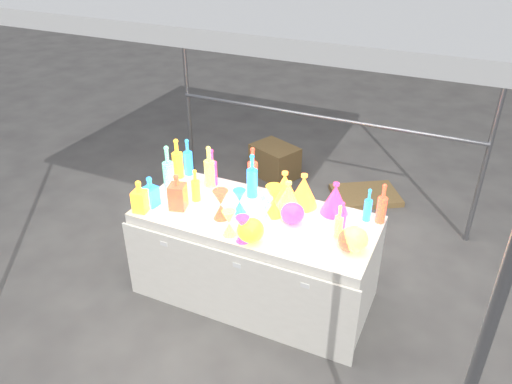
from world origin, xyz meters
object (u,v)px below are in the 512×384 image
at_px(display_table, 256,256).
at_px(bottle_0, 177,158).
at_px(cardboard_box_closed, 275,161).
at_px(decanter_0, 140,196).
at_px(hourglass_0, 221,205).
at_px(lampshade_0, 285,187).
at_px(globe_0, 251,231).

height_order(display_table, bottle_0, bottle_0).
xyz_separation_m(cardboard_box_closed, bottle_0, (-0.20, -1.65, 0.74)).
xyz_separation_m(decanter_0, hourglass_0, (0.60, 0.17, -0.01)).
height_order(cardboard_box_closed, bottle_0, bottle_0).
relative_size(cardboard_box_closed, hourglass_0, 2.19).
distance_m(cardboard_box_closed, hourglass_0, 2.22).
bearing_deg(display_table, lampshade_0, 66.61).
relative_size(hourglass_0, lampshade_0, 0.88).
xyz_separation_m(display_table, decanter_0, (-0.81, -0.30, 0.51)).
bearing_deg(cardboard_box_closed, display_table, -48.37).
bearing_deg(decanter_0, globe_0, -8.83).
bearing_deg(cardboard_box_closed, globe_0, -48.35).
bearing_deg(globe_0, display_table, 108.75).
bearing_deg(bottle_0, hourglass_0, -33.27).
height_order(display_table, cardboard_box_closed, display_table).
bearing_deg(display_table, decanter_0, -159.82).
relative_size(display_table, lampshade_0, 6.98).
xyz_separation_m(globe_0, lampshade_0, (0.02, 0.57, 0.06)).
xyz_separation_m(display_table, lampshade_0, (0.12, 0.28, 0.51)).
relative_size(hourglass_0, globe_0, 1.23).
bearing_deg(bottle_0, decanter_0, -86.25).
xyz_separation_m(bottle_0, lampshade_0, (0.97, -0.01, -0.04)).
bearing_deg(decanter_0, cardboard_box_closed, 76.85).
bearing_deg(cardboard_box_closed, lampshade_0, -42.08).
bearing_deg(globe_0, cardboard_box_closed, 108.60).
bearing_deg(display_table, globe_0, -71.25).
xyz_separation_m(display_table, globe_0, (0.10, -0.30, 0.45)).
bearing_deg(lampshade_0, display_table, -124.42).
height_order(bottle_0, decanter_0, bottle_0).
bearing_deg(cardboard_box_closed, decanter_0, -71.10).
height_order(decanter_0, hourglass_0, decanter_0).
distance_m(bottle_0, globe_0, 1.12).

